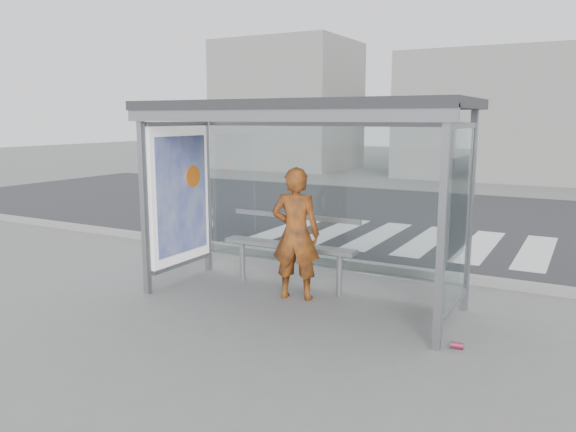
# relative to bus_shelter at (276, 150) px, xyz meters

# --- Properties ---
(ground) EXTENTS (80.00, 80.00, 0.00)m
(ground) POSITION_rel_bus_shelter_xyz_m (0.37, -0.06, -1.98)
(ground) COLOR slate
(ground) RESTS_ON ground
(road) EXTENTS (30.00, 10.00, 0.01)m
(road) POSITION_rel_bus_shelter_xyz_m (0.37, 6.94, -1.98)
(road) COLOR #28282A
(road) RESTS_ON ground
(curb) EXTENTS (30.00, 0.18, 0.12)m
(curb) POSITION_rel_bus_shelter_xyz_m (0.37, 1.89, -1.92)
(curb) COLOR gray
(curb) RESTS_ON ground
(crosswalk) EXTENTS (5.55, 3.00, 0.00)m
(crosswalk) POSITION_rel_bus_shelter_xyz_m (0.37, 4.44, -1.98)
(crosswalk) COLOR silver
(crosswalk) RESTS_ON ground
(bus_shelter) EXTENTS (4.25, 1.65, 2.62)m
(bus_shelter) POSITION_rel_bus_shelter_xyz_m (0.00, 0.00, 0.00)
(bus_shelter) COLOR gray
(bus_shelter) RESTS_ON ground
(building_left) EXTENTS (6.00, 5.00, 6.00)m
(building_left) POSITION_rel_bus_shelter_xyz_m (-9.63, 17.94, 1.02)
(building_left) COLOR gray
(building_left) RESTS_ON ground
(building_center) EXTENTS (8.00, 5.00, 5.00)m
(building_center) POSITION_rel_bus_shelter_xyz_m (0.37, 17.94, 0.52)
(building_center) COLOR gray
(building_center) RESTS_ON ground
(person) EXTENTS (0.73, 0.57, 1.78)m
(person) POSITION_rel_bus_shelter_xyz_m (0.27, 0.04, -1.10)
(person) COLOR #F04616
(person) RESTS_ON ground
(bench) EXTENTS (2.02, 0.33, 1.04)m
(bench) POSITION_rel_bus_shelter_xyz_m (-0.04, 0.43, -1.37)
(bench) COLOR gray
(bench) RESTS_ON ground
(soda_can) EXTENTS (0.14, 0.09, 0.07)m
(soda_can) POSITION_rel_bus_shelter_xyz_m (2.56, -0.64, -1.95)
(soda_can) COLOR #BE3862
(soda_can) RESTS_ON ground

